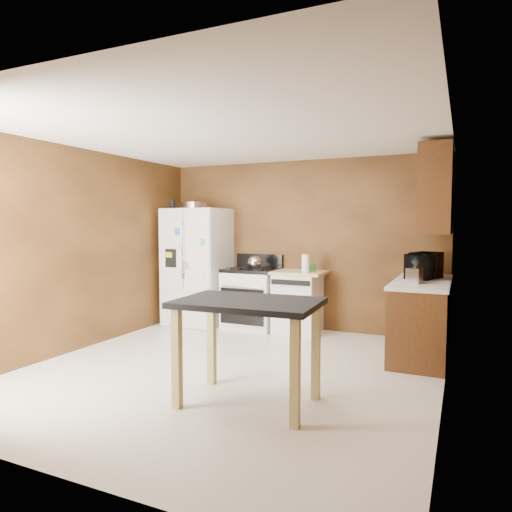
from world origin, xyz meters
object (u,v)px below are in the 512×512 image
Objects in this scene: kettle at (255,263)px; refrigerator at (197,266)px; paper_towel at (306,264)px; microwave at (424,267)px; island at (248,316)px; gas_range at (252,298)px; green_canister at (312,267)px; toaster at (414,275)px; pen_cup at (172,204)px; dishwasher at (298,301)px; roasting_pan at (195,206)px.

kettle is 0.11× the size of refrigerator.
paper_towel is 0.48× the size of microwave.
kettle is 2.77m from island.
refrigerator is at bearing -176.19° from gas_range.
toaster reaches higher than green_canister.
toaster is (3.66, -0.56, -0.88)m from pen_cup.
refrigerator is (-1.83, -0.11, -0.05)m from green_canister.
refrigerator reaches higher than green_canister.
pen_cup reaches higher than island.
green_canister is (0.83, 0.15, -0.05)m from kettle.
pen_cup is at bearing -174.29° from dishwasher.
green_canister is at bearing 3.54° from refrigerator.
kettle is 0.16× the size of island.
toaster is at bearing -28.58° from green_canister.
toaster is at bearing -12.10° from roasting_pan.
microwave is 1.84m from dishwasher.
microwave reaches higher than gas_range.
toaster is (1.45, -0.79, 0.04)m from green_canister.
dishwasher is (0.72, 0.02, -0.01)m from gas_range.
gas_range is at bearing 133.07° from kettle.
refrigerator is at bearing 178.15° from paper_towel.
dishwasher is at bearing -172.05° from green_canister.
toaster is 0.50m from microwave.
microwave is (1.52, -0.30, 0.10)m from green_canister.
paper_towel is at bearing -103.60° from green_canister.
green_canister is 2.70m from island.
kettle is 0.86× the size of toaster.
gas_range is at bearing 1.17° from roasting_pan.
pen_cup is at bearing -178.47° from paper_towel.
island is (1.20, -2.63, 0.31)m from gas_range.
refrigerator reaches higher than island.
pen_cup reaches higher than toaster.
roasting_pan is 3.52m from microwave.
green_canister reaches higher than island.
toaster is at bearing -11.65° from refrigerator.
microwave is 0.41× the size of island.
pen_cup is 0.15× the size of dishwasher.
kettle is 2.35m from microwave.
island is (0.48, -2.66, 0.32)m from dishwasher.
paper_towel is at bearing 1.53° from pen_cup.
roasting_pan is 3.06× the size of pen_cup.
toaster is at bearing -24.73° from dishwasher.
gas_range is 0.88× the size of island.
toaster is 0.19× the size of island.
green_canister is at bearing 10.40° from kettle.
roasting_pan is 2.06× the size of kettle.
paper_towel is 2.21× the size of green_canister.
paper_towel is at bearing 164.96° from toaster.
green_canister is at bearing 5.92° from pen_cup.
island is (-1.24, -2.39, -0.27)m from microwave.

